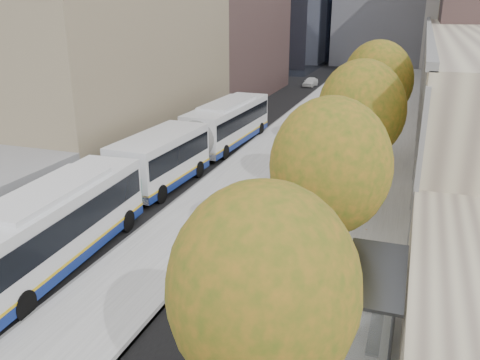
% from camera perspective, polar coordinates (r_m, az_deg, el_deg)
% --- Properties ---
extents(bus_platform, '(4.25, 150.00, 0.15)m').
position_cam_1_polar(bus_platform, '(41.30, 4.58, 4.54)').
color(bus_platform, '#ABABAB').
rests_on(bus_platform, ground).
extents(sidewalk, '(4.75, 150.00, 0.08)m').
position_cam_1_polar(sidewalk, '(40.13, 15.70, 3.38)').
color(sidewalk, gray).
rests_on(sidewalk, ground).
extents(bus_shelter, '(1.90, 4.40, 2.53)m').
position_cam_1_polar(bus_shelter, '(16.86, 15.45, -11.23)').
color(bus_shelter, '#383A3F').
rests_on(bus_shelter, sidewalk).
extents(tree_b, '(4.00, 4.00, 6.97)m').
position_cam_1_polar(tree_b, '(10.59, 2.62, -12.17)').
color(tree_b, black).
rests_on(tree_b, sidewalk).
extents(tree_c, '(4.20, 4.20, 7.28)m').
position_cam_1_polar(tree_c, '(17.68, 10.12, 1.53)').
color(tree_c, black).
rests_on(tree_c, sidewalk).
extents(tree_d, '(4.40, 4.40, 7.60)m').
position_cam_1_polar(tree_d, '(26.29, 13.46, 7.62)').
color(tree_d, black).
rests_on(tree_d, sidewalk).
extents(tree_e, '(4.60, 4.60, 7.92)m').
position_cam_1_polar(tree_e, '(35.10, 15.17, 10.68)').
color(tree_e, black).
rests_on(tree_e, sidewalk).
extents(bus_far, '(3.68, 19.50, 3.23)m').
position_cam_1_polar(bus_far, '(35.62, -4.11, 4.97)').
color(bus_far, silver).
rests_on(bus_far, ground).
extents(distant_car, '(1.68, 3.61, 1.20)m').
position_cam_1_polar(distant_car, '(69.21, 7.90, 10.86)').
color(distant_car, silver).
rests_on(distant_car, ground).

